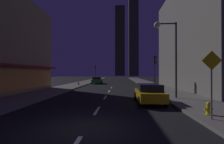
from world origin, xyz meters
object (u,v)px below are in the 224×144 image
object	(u,v)px
fire_hydrant_far_left	(78,84)
traffic_light_near_right	(155,65)
traffic_light_far_left	(95,70)
street_lamp_right	(166,41)
car_parked_far	(97,80)
car_parked_near	(149,93)
pedestrian_crossing_sign	(212,79)
fire_hydrant_yellow_near	(209,109)

from	to	relation	value
fire_hydrant_far_left	traffic_light_near_right	xyz separation A→B (m)	(11.40, -8.48, 2.74)
traffic_light_far_left	street_lamp_right	world-z (taller)	street_lamp_right
car_parked_far	fire_hydrant_far_left	distance (m)	6.98
traffic_light_far_left	car_parked_near	bearing A→B (deg)	-74.19
pedestrian_crossing_sign	car_parked_near	bearing A→B (deg)	112.64
traffic_light_near_right	street_lamp_right	xyz separation A→B (m)	(-0.12, -5.27, 1.87)
traffic_light_near_right	street_lamp_right	bearing A→B (deg)	-91.31
traffic_light_near_right	car_parked_far	bearing A→B (deg)	121.14
fire_hydrant_yellow_near	street_lamp_right	xyz separation A→B (m)	(-0.52, 5.74, 4.61)
street_lamp_right	traffic_light_far_left	bearing A→B (deg)	109.72
car_parked_near	pedestrian_crossing_sign	size ratio (longest dim) A/B	1.34
fire_hydrant_far_left	pedestrian_crossing_sign	size ratio (longest dim) A/B	0.21
fire_hydrant_yellow_near	traffic_light_far_left	size ratio (longest dim) A/B	0.16
car_parked_far	fire_hydrant_yellow_near	xyz separation A→B (m)	(9.50, -26.06, -0.29)
traffic_light_far_left	street_lamp_right	size ratio (longest dim) A/B	0.64
fire_hydrant_far_left	traffic_light_far_left	size ratio (longest dim) A/B	0.16
fire_hydrant_yellow_near	traffic_light_near_right	world-z (taller)	traffic_light_near_right
traffic_light_far_left	pedestrian_crossing_sign	world-z (taller)	traffic_light_far_left
car_parked_near	traffic_light_far_left	size ratio (longest dim) A/B	1.01
traffic_light_near_right	traffic_light_far_left	size ratio (longest dim) A/B	1.00
car_parked_near	car_parked_far	xyz separation A→B (m)	(-7.20, 22.11, 0.00)
fire_hydrant_far_left	traffic_light_far_left	bearing A→B (deg)	88.62
traffic_light_far_left	pedestrian_crossing_sign	size ratio (longest dim) A/B	1.33
fire_hydrant_yellow_near	fire_hydrant_far_left	size ratio (longest dim) A/B	1.00
street_lamp_right	traffic_light_near_right	bearing A→B (deg)	88.69
fire_hydrant_yellow_near	traffic_light_far_left	distance (m)	37.95
traffic_light_near_right	fire_hydrant_far_left	bearing A→B (deg)	143.37
car_parked_far	fire_hydrant_yellow_near	size ratio (longest dim) A/B	6.48
car_parked_far	street_lamp_right	distance (m)	22.64
fire_hydrant_far_left	street_lamp_right	bearing A→B (deg)	-50.62
traffic_light_near_right	pedestrian_crossing_sign	xyz separation A→B (m)	(0.10, -11.84, -1.18)
car_parked_near	traffic_light_far_left	xyz separation A→B (m)	(-9.10, 32.14, 2.45)
fire_hydrant_far_left	traffic_light_near_right	size ratio (longest dim) A/B	0.16
car_parked_near	traffic_light_near_right	bearing A→B (deg)	74.91
car_parked_near	fire_hydrant_yellow_near	distance (m)	4.59
traffic_light_far_left	traffic_light_near_right	bearing A→B (deg)	-66.33
fire_hydrant_far_left	traffic_light_far_left	world-z (taller)	traffic_light_far_left
car_parked_far	fire_hydrant_yellow_near	world-z (taller)	car_parked_far
traffic_light_near_right	pedestrian_crossing_sign	distance (m)	11.90
fire_hydrant_far_left	pedestrian_crossing_sign	xyz separation A→B (m)	(11.50, -20.32, 1.56)
car_parked_far	pedestrian_crossing_sign	world-z (taller)	pedestrian_crossing_sign
street_lamp_right	car_parked_near	bearing A→B (deg)	-134.99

